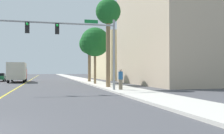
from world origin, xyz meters
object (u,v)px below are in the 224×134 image
pedestrian (121,79)px  traffic_signal_mast (77,37)px  palm_mid (95,42)px  delivery_truck (17,72)px  palm_far (89,45)px  palm_near (108,14)px

pedestrian → traffic_signal_mast: bearing=-27.3°
palm_mid → delivery_truck: 14.68m
palm_mid → delivery_truck: (-9.97, 10.13, -3.66)m
palm_far → palm_mid: bearing=-93.6°
palm_near → pedestrian: 7.22m
traffic_signal_mast → palm_far: (3.84, 17.08, 1.23)m
traffic_signal_mast → delivery_truck: (-6.55, 20.58, -2.81)m
traffic_signal_mast → delivery_truck: traffic_signal_mast is taller
palm_mid → palm_far: (0.42, 6.63, 0.38)m
delivery_truck → pedestrian: bearing=-64.8°
delivery_truck → traffic_signal_mast: bearing=-73.6°
palm_near → palm_far: (0.37, 13.27, -1.61)m
palm_far → palm_near: bearing=-91.6°
traffic_signal_mast → palm_near: (3.47, 3.81, 2.84)m
delivery_truck → palm_far: bearing=-19.9°
traffic_signal_mast → palm_mid: size_ratio=1.40×
palm_far → delivery_truck: size_ratio=0.87×
delivery_truck → pedestrian: (10.19, -20.46, -0.56)m
palm_far → delivery_truck: (-10.39, 3.50, -4.04)m
delivery_truck → palm_near: bearing=-60.4°
traffic_signal_mast → pedestrian: (3.64, 0.12, -3.37)m
palm_far → delivery_truck: 11.68m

